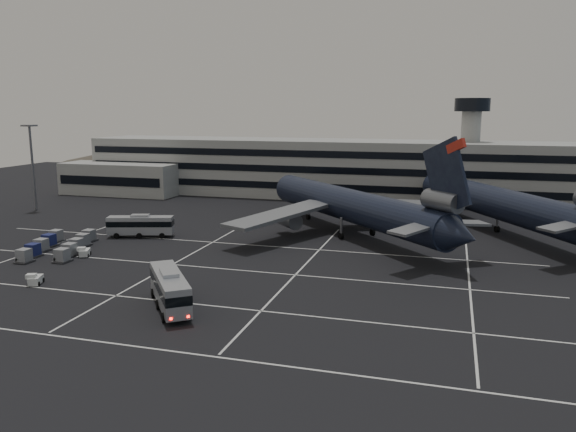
{
  "coord_description": "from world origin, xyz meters",
  "views": [
    {
      "loc": [
        31.01,
        -64.7,
        21.58
      ],
      "look_at": [
        6.77,
        18.46,
        5.0
      ],
      "focal_mm": 35.0,
      "sensor_mm": 36.0,
      "label": 1
    }
  ],
  "objects_px": {
    "bus_near": "(170,288)",
    "tug_a": "(85,252)",
    "trijet_main": "(353,206)",
    "bus_far": "(141,225)",
    "uld_cluster": "(59,245)"
  },
  "relations": [
    {
      "from": "bus_near",
      "to": "bus_far",
      "type": "distance_m",
      "value": 36.86
    },
    {
      "from": "tug_a",
      "to": "trijet_main",
      "type": "bearing_deg",
      "value": 11.18
    },
    {
      "from": "bus_far",
      "to": "uld_cluster",
      "type": "distance_m",
      "value": 14.11
    },
    {
      "from": "trijet_main",
      "to": "tug_a",
      "type": "relative_size",
      "value": 17.51
    },
    {
      "from": "bus_far",
      "to": "tug_a",
      "type": "bearing_deg",
      "value": 157.89
    },
    {
      "from": "bus_near",
      "to": "tug_a",
      "type": "bearing_deg",
      "value": 107.6
    },
    {
      "from": "bus_near",
      "to": "tug_a",
      "type": "relative_size",
      "value": 4.29
    },
    {
      "from": "tug_a",
      "to": "uld_cluster",
      "type": "height_order",
      "value": "uld_cluster"
    },
    {
      "from": "bus_near",
      "to": "tug_a",
      "type": "height_order",
      "value": "bus_near"
    },
    {
      "from": "tug_a",
      "to": "bus_far",
      "type": "bearing_deg",
      "value": 61.19
    },
    {
      "from": "bus_near",
      "to": "uld_cluster",
      "type": "height_order",
      "value": "bus_near"
    },
    {
      "from": "bus_far",
      "to": "uld_cluster",
      "type": "bearing_deg",
      "value": 133.4
    },
    {
      "from": "trijet_main",
      "to": "bus_far",
      "type": "distance_m",
      "value": 36.43
    },
    {
      "from": "uld_cluster",
      "to": "trijet_main",
      "type": "bearing_deg",
      "value": 29.34
    },
    {
      "from": "trijet_main",
      "to": "bus_near",
      "type": "bearing_deg",
      "value": -150.58
    }
  ]
}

